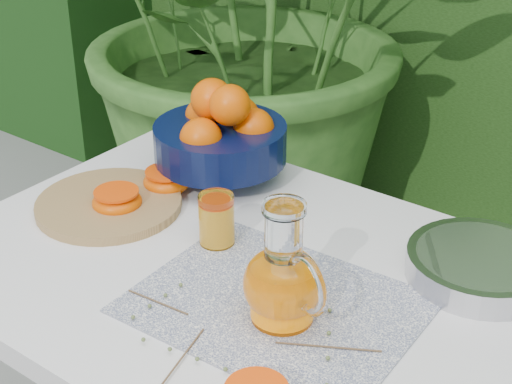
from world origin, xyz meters
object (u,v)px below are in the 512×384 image
Objects in this scene: juice_pitcher at (284,281)px; saute_pan at (483,265)px; white_table at (249,310)px; cutting_board at (109,204)px; fruit_bowl at (221,134)px.

juice_pitcher reaches higher than saute_pan.
saute_pan reaches higher than white_table.
fruit_bowl is at bearing 68.52° from cutting_board.
cutting_board is 0.45m from juice_pitcher.
juice_pitcher is at bearing -32.28° from white_table.
fruit_bowl reaches higher than cutting_board.
white_table is 3.81× the size of cutting_board.
cutting_board reaches higher than white_table.
white_table is 0.37m from fruit_bowl.
cutting_board is at bearing 179.43° from white_table.
juice_pitcher is 0.45× the size of saute_pan.
saute_pan is (0.63, 0.20, 0.01)m from cutting_board.
white_table is at bearing 147.72° from juice_pitcher.
white_table is at bearing -0.57° from cutting_board.
cutting_board is at bearing -162.69° from saute_pan.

